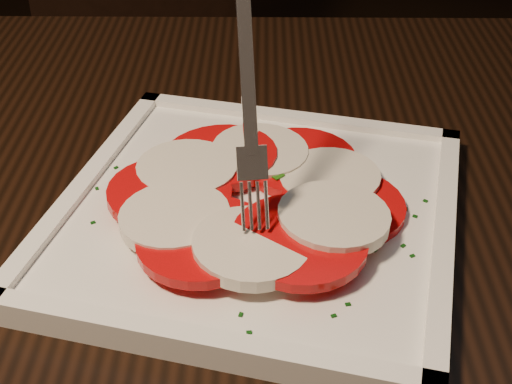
% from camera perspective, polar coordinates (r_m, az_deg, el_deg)
% --- Properties ---
extents(table, '(1.28, 0.93, 0.75)m').
position_cam_1_polar(table, '(0.65, -7.61, -7.75)').
color(table, black).
rests_on(table, ground).
extents(chair, '(0.51, 0.51, 0.93)m').
position_cam_1_polar(chair, '(1.45, -8.60, 12.26)').
color(chair, black).
rests_on(chair, ground).
extents(plate, '(0.38, 0.38, 0.01)m').
position_cam_1_polar(plate, '(0.55, 0.00, -1.90)').
color(plate, white).
rests_on(plate, table).
extents(caprese_salad, '(0.26, 0.25, 0.03)m').
position_cam_1_polar(caprese_salad, '(0.54, -0.01, -0.34)').
color(caprese_salad, red).
rests_on(caprese_salad, plate).
extents(fork, '(0.04, 0.09, 0.17)m').
position_cam_1_polar(fork, '(0.49, -0.78, 8.70)').
color(fork, white).
rests_on(fork, caprese_salad).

